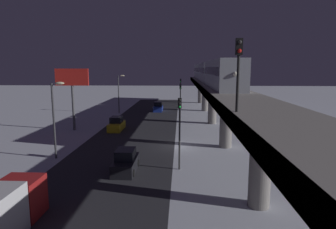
% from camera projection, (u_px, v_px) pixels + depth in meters
% --- Properties ---
extents(ground_plane, '(240.00, 240.00, 0.00)m').
position_uv_depth(ground_plane, '(174.00, 146.00, 33.59)').
color(ground_plane, silver).
extents(avenue_asphalt, '(11.00, 101.47, 0.01)m').
position_uv_depth(avenue_asphalt, '(127.00, 146.00, 33.83)').
color(avenue_asphalt, '#28282D').
rests_on(avenue_asphalt, ground_plane).
extents(elevated_railway, '(5.00, 101.47, 6.52)m').
position_uv_depth(elevated_railway, '(226.00, 98.00, 32.45)').
color(elevated_railway, gray).
rests_on(elevated_railway, ground_plane).
extents(subway_train, '(2.94, 55.47, 3.40)m').
position_uv_depth(subway_train, '(208.00, 72.00, 54.74)').
color(subway_train, '#999EA8').
rests_on(subway_train, elevated_railway).
extents(rail_signal, '(0.36, 0.41, 4.00)m').
position_uv_depth(rail_signal, '(239.00, 62.00, 15.77)').
color(rail_signal, black).
rests_on(rail_signal, elevated_railway).
extents(sedan_black, '(1.91, 4.29, 1.97)m').
position_uv_depth(sedan_black, '(126.00, 162.00, 25.39)').
color(sedan_black, black).
rests_on(sedan_black, ground_plane).
extents(sedan_blue, '(1.80, 4.35, 1.97)m').
position_uv_depth(sedan_blue, '(158.00, 107.00, 61.42)').
color(sedan_blue, navy).
rests_on(sedan_blue, ground_plane).
extents(sedan_yellow, '(1.80, 4.50, 1.97)m').
position_uv_depth(sedan_yellow, '(117.00, 125.00, 42.46)').
color(sedan_yellow, gold).
rests_on(sedan_yellow, ground_plane).
extents(traffic_light_near, '(0.32, 0.44, 6.40)m').
position_uv_depth(traffic_light_near, '(180.00, 123.00, 25.29)').
color(traffic_light_near, '#2D2D2D').
rests_on(traffic_light_near, ground_plane).
extents(traffic_light_mid, '(0.32, 0.44, 6.40)m').
position_uv_depth(traffic_light_mid, '(180.00, 97.00, 49.17)').
color(traffic_light_mid, '#2D2D2D').
rests_on(traffic_light_mid, ground_plane).
extents(traffic_light_far, '(0.32, 0.44, 6.40)m').
position_uv_depth(traffic_light_far, '(181.00, 87.00, 73.04)').
color(traffic_light_far, '#2D2D2D').
rests_on(traffic_light_far, ground_plane).
extents(commercial_billboard, '(4.80, 0.36, 8.90)m').
position_uv_depth(commercial_billboard, '(72.00, 83.00, 41.53)').
color(commercial_billboard, '#4C4C51').
rests_on(commercial_billboard, ground_plane).
extents(street_lamp_near, '(1.35, 0.44, 7.65)m').
position_uv_depth(street_lamp_near, '(55.00, 111.00, 28.41)').
color(street_lamp_near, '#38383D').
rests_on(street_lamp_near, ground_plane).
extents(street_lamp_far, '(1.35, 0.44, 7.65)m').
position_uv_depth(street_lamp_far, '(120.00, 89.00, 58.01)').
color(street_lamp_far, '#38383D').
rests_on(street_lamp_far, ground_plane).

